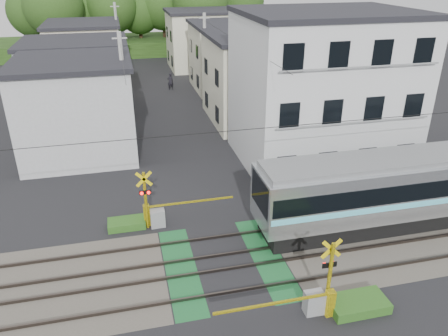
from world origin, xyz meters
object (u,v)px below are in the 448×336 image
object	(u,v)px
pedestrian	(170,81)
crossing_signal_far	(155,213)
apartment_block	(322,89)
crossing_signal_near	(317,298)

from	to	relation	value
pedestrian	crossing_signal_far	bearing A→B (deg)	69.40
crossing_signal_far	apartment_block	xyz separation A→B (m)	(11.09, 5.84, 3.94)
apartment_block	pedestrian	size ratio (longest dim) A/B	5.92
crossing_signal_near	crossing_signal_far	world-z (taller)	same
apartment_block	pedestrian	xyz separation A→B (m)	(-7.21, 19.08, -3.79)
crossing_signal_near	pedestrian	xyz separation A→B (m)	(-1.30, 32.23, 0.15)
crossing_signal_near	crossing_signal_far	xyz separation A→B (m)	(-5.17, 7.31, 0.00)
apartment_block	pedestrian	bearing A→B (deg)	110.71
crossing_signal_far	apartment_block	world-z (taller)	apartment_block
crossing_signal_far	apartment_block	size ratio (longest dim) A/B	0.46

